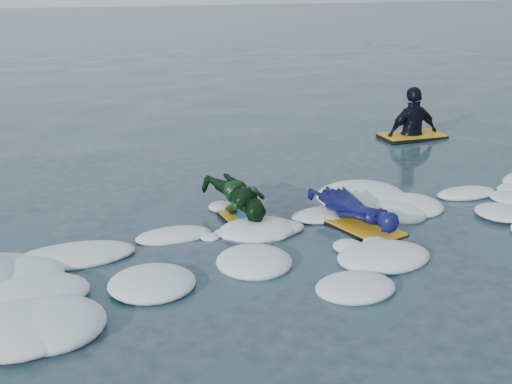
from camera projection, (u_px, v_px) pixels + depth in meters
ground at (253, 288)px, 6.42m from camera, size 120.00×120.00×0.00m
foam_band at (223, 249)px, 7.34m from camera, size 12.00×3.10×0.30m
prone_woman_unit at (356, 211)px, 7.96m from camera, size 0.82×1.59×0.38m
prone_child_unit at (241, 200)px, 8.17m from camera, size 0.72×1.32×0.50m
waiting_rider_unit at (412, 135)px, 12.23m from camera, size 1.25×0.71×1.84m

